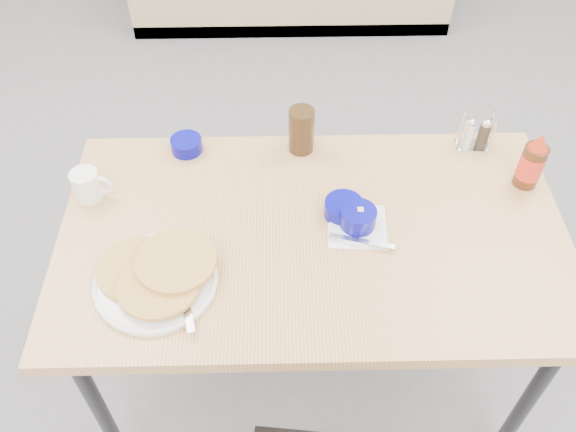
{
  "coord_description": "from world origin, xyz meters",
  "views": [
    {
      "loc": [
        -0.09,
        -0.83,
        2.04
      ],
      "look_at": [
        -0.07,
        0.25,
        0.82
      ],
      "focal_mm": 38.0,
      "sensor_mm": 36.0,
      "label": 1
    }
  ],
  "objects_px": {
    "dining_table": "(313,245)",
    "syrup_bottle": "(532,163)",
    "pancake_plate": "(157,276)",
    "grits_setting": "(358,220)",
    "creamer_bowl": "(186,145)",
    "coffee_mug": "(88,185)",
    "condiment_caddy": "(475,135)",
    "butter_bowl": "(343,209)",
    "amber_tumbler": "(301,130)"
  },
  "relations": [
    {
      "from": "creamer_bowl",
      "to": "amber_tumbler",
      "type": "height_order",
      "value": "amber_tumbler"
    },
    {
      "from": "creamer_bowl",
      "to": "syrup_bottle",
      "type": "distance_m",
      "value": 1.02
    },
    {
      "from": "dining_table",
      "to": "coffee_mug",
      "type": "relative_size",
      "value": 11.94
    },
    {
      "from": "condiment_caddy",
      "to": "syrup_bottle",
      "type": "distance_m",
      "value": 0.21
    },
    {
      "from": "pancake_plate",
      "to": "coffee_mug",
      "type": "height_order",
      "value": "coffee_mug"
    },
    {
      "from": "amber_tumbler",
      "to": "syrup_bottle",
      "type": "relative_size",
      "value": 0.8
    },
    {
      "from": "dining_table",
      "to": "creamer_bowl",
      "type": "distance_m",
      "value": 0.51
    },
    {
      "from": "amber_tumbler",
      "to": "condiment_caddy",
      "type": "relative_size",
      "value": 1.19
    },
    {
      "from": "coffee_mug",
      "to": "syrup_bottle",
      "type": "bearing_deg",
      "value": 1.23
    },
    {
      "from": "amber_tumbler",
      "to": "condiment_caddy",
      "type": "height_order",
      "value": "amber_tumbler"
    },
    {
      "from": "dining_table",
      "to": "grits_setting",
      "type": "distance_m",
      "value": 0.15
    },
    {
      "from": "butter_bowl",
      "to": "amber_tumbler",
      "type": "xyz_separation_m",
      "value": [
        -0.11,
        0.28,
        0.05
      ]
    },
    {
      "from": "dining_table",
      "to": "butter_bowl",
      "type": "bearing_deg",
      "value": 34.97
    },
    {
      "from": "grits_setting",
      "to": "syrup_bottle",
      "type": "distance_m",
      "value": 0.54
    },
    {
      "from": "pancake_plate",
      "to": "butter_bowl",
      "type": "relative_size",
      "value": 2.93
    },
    {
      "from": "dining_table",
      "to": "coffee_mug",
      "type": "xyz_separation_m",
      "value": [
        -0.64,
        0.15,
        0.11
      ]
    },
    {
      "from": "pancake_plate",
      "to": "creamer_bowl",
      "type": "relative_size",
      "value": 3.29
    },
    {
      "from": "creamer_bowl",
      "to": "condiment_caddy",
      "type": "bearing_deg",
      "value": 0.0
    },
    {
      "from": "amber_tumbler",
      "to": "syrup_bottle",
      "type": "distance_m",
      "value": 0.67
    },
    {
      "from": "coffee_mug",
      "to": "creamer_bowl",
      "type": "distance_m",
      "value": 0.32
    },
    {
      "from": "pancake_plate",
      "to": "grits_setting",
      "type": "relative_size",
      "value": 1.77
    },
    {
      "from": "pancake_plate",
      "to": "coffee_mug",
      "type": "bearing_deg",
      "value": 126.55
    },
    {
      "from": "dining_table",
      "to": "amber_tumbler",
      "type": "distance_m",
      "value": 0.37
    },
    {
      "from": "pancake_plate",
      "to": "butter_bowl",
      "type": "distance_m",
      "value": 0.54
    },
    {
      "from": "grits_setting",
      "to": "condiment_caddy",
      "type": "xyz_separation_m",
      "value": [
        0.39,
        0.33,
        0.01
      ]
    },
    {
      "from": "pancake_plate",
      "to": "condiment_caddy",
      "type": "bearing_deg",
      "value": 28.5
    },
    {
      "from": "dining_table",
      "to": "condiment_caddy",
      "type": "distance_m",
      "value": 0.63
    },
    {
      "from": "dining_table",
      "to": "pancake_plate",
      "type": "distance_m",
      "value": 0.45
    },
    {
      "from": "dining_table",
      "to": "grits_setting",
      "type": "relative_size",
      "value": 7.82
    },
    {
      "from": "butter_bowl",
      "to": "syrup_bottle",
      "type": "distance_m",
      "value": 0.56
    },
    {
      "from": "dining_table",
      "to": "pancake_plate",
      "type": "xyz_separation_m",
      "value": [
        -0.41,
        -0.16,
        0.08
      ]
    },
    {
      "from": "coffee_mug",
      "to": "amber_tumbler",
      "type": "height_order",
      "value": "amber_tumbler"
    },
    {
      "from": "pancake_plate",
      "to": "grits_setting",
      "type": "height_order",
      "value": "grits_setting"
    },
    {
      "from": "dining_table",
      "to": "amber_tumbler",
      "type": "relative_size",
      "value": 9.53
    },
    {
      "from": "coffee_mug",
      "to": "creamer_bowl",
      "type": "bearing_deg",
      "value": 36.68
    },
    {
      "from": "coffee_mug",
      "to": "dining_table",
      "type": "bearing_deg",
      "value": -13.03
    },
    {
      "from": "syrup_bottle",
      "to": "grits_setting",
      "type": "bearing_deg",
      "value": -162.33
    },
    {
      "from": "condiment_caddy",
      "to": "syrup_bottle",
      "type": "xyz_separation_m",
      "value": [
        0.12,
        -0.17,
        0.04
      ]
    },
    {
      "from": "creamer_bowl",
      "to": "pancake_plate",
      "type": "bearing_deg",
      "value": -93.46
    },
    {
      "from": "dining_table",
      "to": "syrup_bottle",
      "type": "relative_size",
      "value": 7.59
    },
    {
      "from": "creamer_bowl",
      "to": "syrup_bottle",
      "type": "xyz_separation_m",
      "value": [
        1.01,
        -0.17,
        0.06
      ]
    },
    {
      "from": "grits_setting",
      "to": "amber_tumbler",
      "type": "xyz_separation_m",
      "value": [
        -0.14,
        0.33,
        0.04
      ]
    },
    {
      "from": "creamer_bowl",
      "to": "dining_table",
      "type": "bearing_deg",
      "value": -42.04
    },
    {
      "from": "coffee_mug",
      "to": "condiment_caddy",
      "type": "bearing_deg",
      "value": 9.51
    },
    {
      "from": "butter_bowl",
      "to": "dining_table",
      "type": "bearing_deg",
      "value": -145.03
    },
    {
      "from": "grits_setting",
      "to": "syrup_bottle",
      "type": "height_order",
      "value": "syrup_bottle"
    },
    {
      "from": "butter_bowl",
      "to": "pancake_plate",
      "type": "bearing_deg",
      "value": -155.84
    },
    {
      "from": "dining_table",
      "to": "syrup_bottle",
      "type": "height_order",
      "value": "syrup_bottle"
    },
    {
      "from": "pancake_plate",
      "to": "condiment_caddy",
      "type": "height_order",
      "value": "condiment_caddy"
    },
    {
      "from": "coffee_mug",
      "to": "grits_setting",
      "type": "distance_m",
      "value": 0.77
    }
  ]
}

